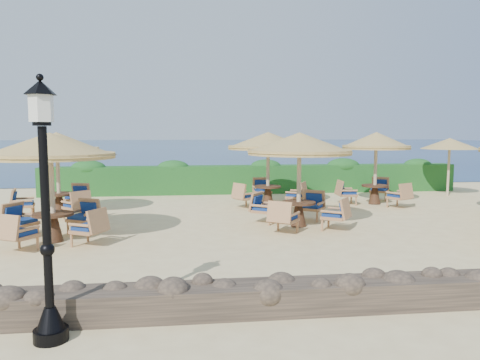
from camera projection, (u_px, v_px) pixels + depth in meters
ground at (293, 226)px, 13.32m from camera, size 120.00×120.00×0.00m
sea at (200, 146)px, 82.41m from camera, size 160.00×160.00×0.00m
hedge at (254, 179)px, 20.36m from camera, size 18.00×0.90×1.20m
stone_wall at (387, 293)px, 7.17m from camera, size 15.00×0.65×0.44m
lamp_post at (46, 222)px, 5.86m from camera, size 0.44×0.44×3.31m
extra_parasol at (450, 144)px, 19.16m from camera, size 2.30×2.30×2.41m
cafe_set_0 at (51, 164)px, 11.20m from camera, size 3.09×3.09×2.65m
cafe_set_1 at (299, 161)px, 13.03m from camera, size 2.94×2.94×2.65m
cafe_set_3 at (57, 157)px, 14.83m from camera, size 2.75×2.75×2.65m
cafe_set_4 at (268, 152)px, 16.82m from camera, size 2.93×2.93×2.65m
cafe_set_5 at (376, 155)px, 17.11m from camera, size 2.65×2.77×2.65m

